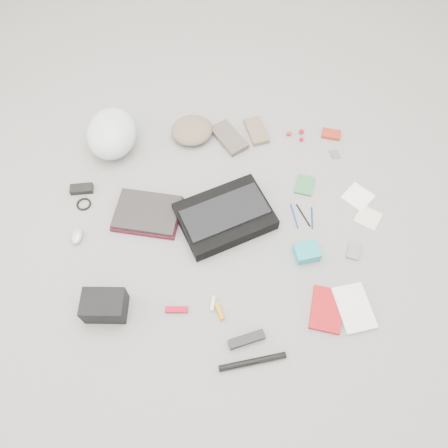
{
  "coord_description": "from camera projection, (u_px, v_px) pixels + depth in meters",
  "views": [
    {
      "loc": [
        -0.06,
        -1.03,
        1.9
      ],
      "look_at": [
        0.0,
        0.0,
        0.05
      ],
      "focal_mm": 35.0,
      "sensor_mm": 36.0,
      "label": 1
    }
  ],
  "objects": [
    {
      "name": "cable_coil",
      "position": [
        84.0,
        204.0,
        2.23
      ],
      "size": [
        0.09,
        0.09,
        0.01
      ],
      "primitive_type": "torus",
      "rotation": [
        0.0,
        0.0,
        -0.13
      ],
      "color": "black",
      "rests_on": "ground_plane"
    },
    {
      "name": "lollipop_b",
      "position": [
        301.0,
        139.0,
        2.43
      ],
      "size": [
        0.03,
        0.03,
        0.02
      ],
      "primitive_type": "sphere",
      "rotation": [
        0.0,
        0.0,
        0.35
      ],
      "color": "red",
      "rests_on": "ground_plane"
    },
    {
      "name": "u_lock",
      "position": [
        247.0,
        339.0,
        1.88
      ],
      "size": [
        0.17,
        0.08,
        0.03
      ],
      "primitive_type": "cube",
      "rotation": [
        0.0,
        0.0,
        0.25
      ],
      "color": "black",
      "rests_on": "ground_plane"
    },
    {
      "name": "messenger_bag",
      "position": [
        225.0,
        216.0,
        2.16
      ],
      "size": [
        0.52,
        0.45,
        0.07
      ],
      "primitive_type": "cube",
      "rotation": [
        0.0,
        0.0,
        0.37
      ],
      "color": "black",
      "rests_on": "ground_plane"
    },
    {
      "name": "book_red",
      "position": [
        327.0,
        309.0,
        1.95
      ],
      "size": [
        0.19,
        0.23,
        0.02
      ],
      "primitive_type": "cube",
      "rotation": [
        0.0,
        0.0,
        -0.29
      ],
      "color": "red",
      "rests_on": "ground_plane"
    },
    {
      "name": "mitten_left",
      "position": [
        229.0,
        138.0,
        2.43
      ],
      "size": [
        0.21,
        0.25,
        0.03
      ],
      "primitive_type": "cube",
      "rotation": [
        0.0,
        0.0,
        0.54
      ],
      "color": "#5E534A",
      "rests_on": "ground_plane"
    },
    {
      "name": "book_white",
      "position": [
        354.0,
        308.0,
        1.96
      ],
      "size": [
        0.17,
        0.23,
        0.02
      ],
      "primitive_type": "cube",
      "rotation": [
        0.0,
        0.0,
        0.15
      ],
      "color": "white",
      "rests_on": "ground_plane"
    },
    {
      "name": "laptop",
      "position": [
        147.0,
        212.0,
        2.18
      ],
      "size": [
        0.35,
        0.29,
        0.02
      ],
      "primitive_type": "cube",
      "rotation": [
        0.0,
        0.0,
        -0.22
      ],
      "color": "black",
      "rests_on": "laptop_sleeve"
    },
    {
      "name": "pen_navy",
      "position": [
        312.0,
        218.0,
        2.19
      ],
      "size": [
        0.02,
        0.13,
        0.01
      ],
      "primitive_type": "cylinder",
      "rotation": [
        1.57,
        0.0,
        -0.14
      ],
      "color": "navy",
      "rests_on": "ground_plane"
    },
    {
      "name": "notepad",
      "position": [
        304.0,
        185.0,
        2.29
      ],
      "size": [
        0.12,
        0.14,
        0.01
      ],
      "primitive_type": "cube",
      "rotation": [
        0.0,
        0.0,
        -0.33
      ],
      "color": "#2F773F",
      "rests_on": "ground_plane"
    },
    {
      "name": "pen_black",
      "position": [
        303.0,
        215.0,
        2.2
      ],
      "size": [
        0.06,
        0.13,
        0.01
      ],
      "primitive_type": "cylinder",
      "rotation": [
        1.57,
        0.0,
        0.36
      ],
      "color": "black",
      "rests_on": "ground_plane"
    },
    {
      "name": "beanie",
      "position": [
        192.0,
        130.0,
        2.42
      ],
      "size": [
        0.28,
        0.27,
        0.08
      ],
      "primitive_type": "ellipsoid",
      "rotation": [
        0.0,
        0.0,
        0.27
      ],
      "color": "#796653",
      "rests_on": "ground_plane"
    },
    {
      "name": "mouse",
      "position": [
        77.0,
        236.0,
        2.13
      ],
      "size": [
        0.07,
        0.1,
        0.03
      ],
      "primitive_type": "ellipsoid",
      "rotation": [
        0.0,
        0.0,
        -0.14
      ],
      "color": "#B8B8C4",
      "rests_on": "ground_plane"
    },
    {
      "name": "bike_helmet",
      "position": [
        112.0,
        134.0,
        2.34
      ],
      "size": [
        0.28,
        0.34,
        0.2
      ],
      "primitive_type": "ellipsoid",
      "rotation": [
        0.0,
        0.0,
        -0.06
      ],
      "color": "white",
      "rests_on": "ground_plane"
    },
    {
      "name": "laptop_sleeve",
      "position": [
        148.0,
        214.0,
        2.19
      ],
      "size": [
        0.37,
        0.31,
        0.02
      ],
      "primitive_type": "cube",
      "rotation": [
        0.0,
        0.0,
        -0.22
      ],
      "color": "#551221",
      "rests_on": "ground_plane"
    },
    {
      "name": "power_brick",
      "position": [
        82.0,
        189.0,
        2.26
      ],
      "size": [
        0.12,
        0.06,
        0.03
      ],
      "primitive_type": "cube",
      "rotation": [
        0.0,
        0.0,
        0.04
      ],
      "color": "black",
      "rests_on": "ground_plane"
    },
    {
      "name": "lollipop_a",
      "position": [
        289.0,
        134.0,
        2.45
      ],
      "size": [
        0.03,
        0.03,
        0.03
      ],
      "primitive_type": "sphere",
      "rotation": [
        0.0,
        0.0,
        0.19
      ],
      "color": "red",
      "rests_on": "ground_plane"
    },
    {
      "name": "bag_flap",
      "position": [
        225.0,
        212.0,
        2.12
      ],
      "size": [
        0.45,
        0.32,
        0.01
      ],
      "primitive_type": "cube",
      "rotation": [
        0.0,
        0.0,
        0.37
      ],
      "color": "black",
      "rests_on": "messenger_bag"
    },
    {
      "name": "bike_pump",
      "position": [
        252.0,
        362.0,
        1.84
      ],
      "size": [
        0.29,
        0.07,
        0.03
      ],
      "primitive_type": "cylinder",
      "rotation": [
        0.0,
        1.57,
        0.14
      ],
      "color": "black",
      "rests_on": "ground_plane"
    },
    {
      "name": "lollipop_c",
      "position": [
        301.0,
        132.0,
        2.45
      ],
      "size": [
        0.04,
        0.04,
        0.03
      ],
      "primitive_type": "sphere",
      "rotation": [
        0.0,
        0.0,
        0.25
      ],
      "color": "#A40D1B",
      "rests_on": "ground_plane"
    },
    {
      "name": "card_deck",
      "position": [
        353.0,
        251.0,
        2.1
      ],
      "size": [
        0.08,
        0.1,
        0.02
      ],
      "primitive_type": "cube",
      "rotation": [
        0.0,
        0.0,
        -0.37
      ],
      "color": "gray",
      "rests_on": "ground_plane"
    },
    {
      "name": "toiletry_tube_orange",
      "position": [
        220.0,
        311.0,
        1.95
      ],
      "size": [
        0.04,
        0.08,
        0.02
      ],
      "primitive_type": "cylinder",
      "rotation": [
        1.57,
        0.0,
        0.3
      ],
      "color": "orange",
      "rests_on": "ground_plane"
    },
    {
      "name": "toiletry_tube_white",
      "position": [
        213.0,
        304.0,
        1.97
      ],
      "size": [
        0.03,
        0.07,
        0.02
      ],
      "primitive_type": "cylinder",
      "rotation": [
        1.57,
        0.0,
        -0.2
      ],
      "color": "beige",
      "rests_on": "ground_plane"
    },
    {
      "name": "pen_blue",
      "position": [
        294.0,
        216.0,
        2.2
      ],
      "size": [
        0.02,
        0.14,
        0.01
      ],
      "primitive_type": "cylinder",
      "rotation": [
        1.57,
        0.0,
        0.12
      ],
      "color": "#182FA2",
      "rests_on": "ground_plane"
    },
    {
      "name": "altoids_tin",
      "position": [
        331.0,
        134.0,
        2.45
      ],
      "size": [
        0.12,
        0.09,
        0.02
      ],
      "primitive_type": "cube",
      "rotation": [
        0.0,
        0.0,
        -0.28
      ],
      "color": "#AB2E1B",
      "rests_on": "ground_plane"
    },
    {
      "name": "camera_bag",
      "position": [
        104.0,
        306.0,
        1.91
      ],
      "size": [
        0.19,
        0.14,
        0.12
      ],
      "primitive_type": "cube",
      "rotation": [
        0.0,
        0.0,
        -0.07
      ],
      "color": "black",
      "rests_on": "ground_plane"
    },
    {
      "name": "accordion_wallet",
      "position": [
        307.0,
        252.0,
        2.07
      ],
      "size": [
        0.13,
        0.11,
        0.06
      ],
      "primitive_type": "cube",
      "rotation": [
        0.0,
        0.0,
        0.16
      ],
      "color": "teal",
      "rests_on": "ground_plane"
    },
    {
      "name": "stamp_sheet",
      "position": [
        335.0,
        154.0,
        2.39
      ],
      "size": [
        0.06,
        0.07,
        0.0
      ],
      "primitive_type": "cube",
      "rotation": [
        0.0,
        0.0,
        0.14
      ],
      "color": "slate",
      "rests_on": "ground_plane"
    },
    {
      "name": "mitten_right",
      "position": [
        256.0,
        131.0,
        2.46
      ],
      "size": [
        0.13,
        0.2,
        0.03
      ],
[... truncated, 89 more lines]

